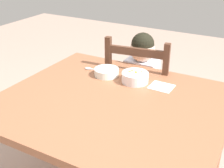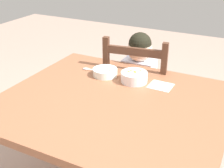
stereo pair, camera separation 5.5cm
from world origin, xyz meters
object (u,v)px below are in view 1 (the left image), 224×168
dining_chair (140,101)px  bowl_of_peas (107,72)px  dining_table (112,117)px  spoon (91,69)px  child_figure (140,79)px  bowl_of_carrots (135,77)px

dining_chair → bowl_of_peas: dining_chair is taller
dining_table → spoon: 0.44m
child_figure → dining_chair: bearing=35.4°
bowl_of_peas → dining_table: bearing=-54.9°
dining_chair → bowl_of_carrots: bearing=-73.3°
bowl_of_peas → dining_chair: bearing=70.7°
child_figure → bowl_of_peas: bearing=-108.3°
bowl_of_peas → spoon: bowl_of_peas is taller
dining_table → dining_chair: (-0.08, 0.56, -0.19)m
child_figure → bowl_of_carrots: size_ratio=6.09×
bowl_of_carrots → dining_table: bearing=-92.7°
bowl_of_carrots → dining_chair: bearing=106.7°
bowl_of_peas → spoon: bearing=166.4°
child_figure → bowl_of_peas: (-0.10, -0.29, 0.15)m
child_figure → bowl_of_peas: 0.34m
dining_table → child_figure: child_figure is taller
dining_chair → bowl_of_peas: (-0.10, -0.30, 0.32)m
dining_chair → dining_table: bearing=-82.1°
dining_chair → child_figure: bearing=-144.6°
dining_table → child_figure: 0.56m
bowl_of_peas → bowl_of_carrots: 0.19m
dining_chair → bowl_of_peas: bearing=-109.3°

